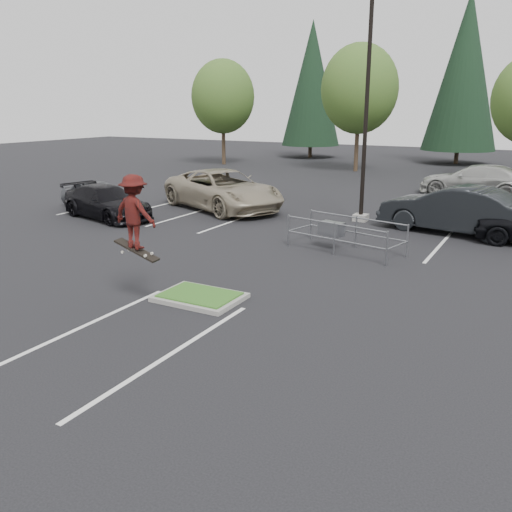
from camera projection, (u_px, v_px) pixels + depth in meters
The scene contains 15 objects.
ground at pixel (200, 299), 14.44m from camera, with size 120.00×120.00×0.00m, color black.
grass_median at pixel (200, 297), 14.42m from camera, with size 2.20×1.60×0.16m.
stall_lines at pixel (262, 245), 20.15m from camera, with size 22.62×17.60×0.01m.
light_pole at pixel (366, 116), 23.13m from camera, with size 0.70×0.60×10.12m.
decid_a at pixel (223, 99), 46.67m from camera, with size 5.44×5.44×8.91m.
decid_b at pixel (359, 92), 41.41m from camera, with size 5.89×5.89×9.64m.
conif_a at pixel (312, 84), 52.83m from camera, with size 5.72×5.72×13.00m.
conif_b at pixel (465, 72), 46.56m from camera, with size 6.38×6.38×14.50m.
cart_corral at pixel (335, 229), 19.36m from camera, with size 4.30×2.34×1.16m.
skateboarder at pixel (135, 212), 13.50m from camera, with size 1.23×0.73×2.17m.
car_l_tan at pixel (222, 190), 26.90m from camera, with size 3.25×7.04×1.96m, color gray.
car_l_black at pixel (105, 202), 24.79m from camera, with size 2.09×5.14×1.49m, color black.
car_l_grey at pixel (97, 194), 27.02m from camera, with size 1.71×4.25×1.45m, color #4C4E54.
car_r_charc at pixel (454, 210), 21.81m from camera, with size 2.03×5.82×1.92m, color black.
car_far_silver at pixel (476, 180), 30.94m from camera, with size 2.50×6.14×1.78m, color #B3B3AE.
Camera 1 is at (7.86, -11.21, 4.97)m, focal length 38.00 mm.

